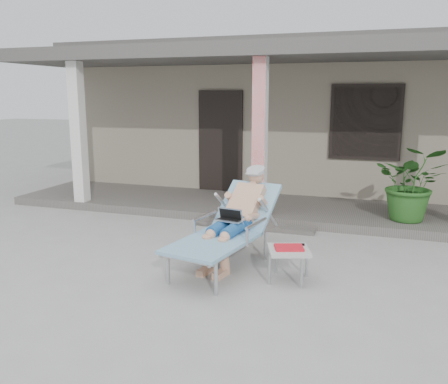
% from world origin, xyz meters
% --- Properties ---
extents(ground, '(60.00, 60.00, 0.00)m').
position_xyz_m(ground, '(0.00, 0.00, 0.00)').
color(ground, '#9E9E99').
rests_on(ground, ground).
extents(house, '(10.40, 5.40, 3.30)m').
position_xyz_m(house, '(0.00, 6.50, 1.67)').
color(house, gray).
rests_on(house, ground).
extents(porch_deck, '(10.00, 2.00, 0.15)m').
position_xyz_m(porch_deck, '(0.00, 3.00, 0.07)').
color(porch_deck, '#605B56').
rests_on(porch_deck, ground).
extents(porch_overhang, '(10.00, 2.30, 2.85)m').
position_xyz_m(porch_overhang, '(0.00, 2.95, 2.79)').
color(porch_overhang, silver).
rests_on(porch_overhang, porch_deck).
extents(porch_step, '(2.00, 0.30, 0.07)m').
position_xyz_m(porch_step, '(0.00, 1.85, 0.04)').
color(porch_step, '#605B56').
rests_on(porch_step, ground).
extents(lounger, '(1.09, 2.05, 1.29)m').
position_xyz_m(lounger, '(0.15, 0.16, 0.79)').
color(lounger, '#B7B7BC').
rests_on(lounger, ground).
extents(side_table, '(0.59, 0.59, 0.42)m').
position_xyz_m(side_table, '(0.95, -0.18, 0.36)').
color(side_table, '#B3B3AE').
rests_on(side_table, ground).
extents(potted_palm, '(1.19, 1.06, 1.23)m').
position_xyz_m(potted_palm, '(2.42, 2.61, 0.76)').
color(potted_palm, '#26591E').
rests_on(potted_palm, porch_deck).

